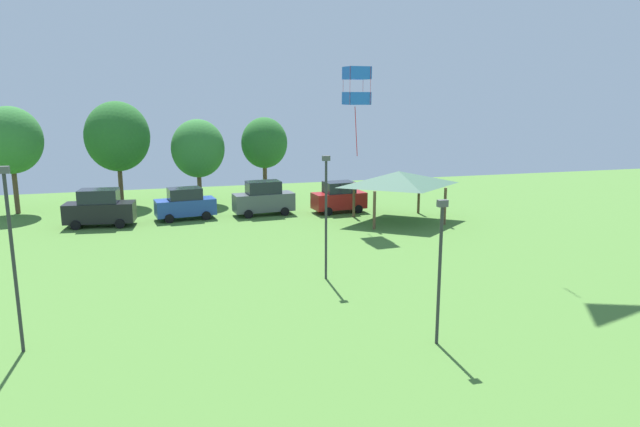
% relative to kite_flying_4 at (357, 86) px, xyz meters
% --- Properties ---
extents(kite_flying_4, '(1.62, 1.63, 5.94)m').
position_rel_kite_flying_4_xyz_m(kite_flying_4, '(0.00, 0.00, 0.00)').
color(kite_flying_4, blue).
extents(parked_car_leftmost, '(4.78, 2.45, 2.58)m').
position_rel_kite_flying_4_xyz_m(parked_car_leftmost, '(-17.09, 4.26, -8.23)').
color(parked_car_leftmost, black).
rests_on(parked_car_leftmost, ground).
extents(parked_car_second_from_left, '(4.42, 2.37, 2.31)m').
position_rel_kite_flying_4_xyz_m(parked_car_second_from_left, '(-11.32, 5.02, -8.35)').
color(parked_car_second_from_left, '#234299').
rests_on(parked_car_second_from_left, ground).
extents(parked_car_third_from_left, '(4.63, 2.20, 2.58)m').
position_rel_kite_flying_4_xyz_m(parked_car_third_from_left, '(-5.54, 5.01, -8.23)').
color(parked_car_third_from_left, '#4C5156').
rests_on(parked_car_third_from_left, ground).
extents(parked_car_rightmost_in_row, '(4.20, 2.28, 2.39)m').
position_rel_kite_flying_4_xyz_m(parked_car_rightmost_in_row, '(0.23, 4.38, -8.31)').
color(parked_car_rightmost_in_row, maroon).
rests_on(parked_car_rightmost_in_row, ground).
extents(park_pavilion, '(6.80, 5.36, 3.60)m').
position_rel_kite_flying_4_xyz_m(park_pavilion, '(3.35, 0.24, -6.41)').
color(park_pavilion, brown).
rests_on(park_pavilion, ground).
extents(light_post_0, '(0.36, 0.20, 6.04)m').
position_rel_kite_flying_4_xyz_m(light_post_0, '(-5.47, -11.19, -6.07)').
color(light_post_0, '#2D2D33').
rests_on(light_post_0, ground).
extents(light_post_1, '(0.36, 0.20, 5.27)m').
position_rel_kite_flying_4_xyz_m(light_post_1, '(-3.77, -19.50, -6.47)').
color(light_post_1, '#2D2D33').
rests_on(light_post_1, ground).
extents(light_post_2, '(0.36, 0.20, 6.51)m').
position_rel_kite_flying_4_xyz_m(light_post_2, '(-17.99, -16.11, -5.83)').
color(light_post_2, '#2D2D33').
rests_on(light_post_2, ground).
extents(treeline_tree_1, '(4.58, 4.58, 8.12)m').
position_rel_kite_flying_4_xyz_m(treeline_tree_1, '(-23.59, 10.75, -3.91)').
color(treeline_tree_1, brown).
rests_on(treeline_tree_1, ground).
extents(treeline_tree_2, '(5.12, 5.12, 8.46)m').
position_rel_kite_flying_4_xyz_m(treeline_tree_2, '(-16.09, 12.20, -3.86)').
color(treeline_tree_2, brown).
rests_on(treeline_tree_2, ground).
extents(treeline_tree_3, '(4.36, 4.36, 7.00)m').
position_rel_kite_flying_4_xyz_m(treeline_tree_3, '(-9.81, 11.25, -4.90)').
color(treeline_tree_3, brown).
rests_on(treeline_tree_3, ground).
extents(treeline_tree_4, '(3.94, 3.94, 7.08)m').
position_rel_kite_flying_4_xyz_m(treeline_tree_4, '(-4.17, 11.67, -4.60)').
color(treeline_tree_4, brown).
rests_on(treeline_tree_4, ground).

